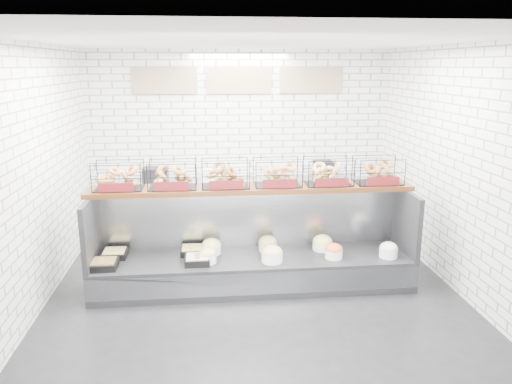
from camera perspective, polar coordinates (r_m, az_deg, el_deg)
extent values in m
plane|color=black|center=(6.26, -0.04, -11.73)|extent=(5.50, 5.50, 0.00)
cube|color=white|center=(8.45, -1.92, 5.82)|extent=(5.00, 0.02, 3.00)
cube|color=white|center=(6.05, -24.33, 1.13)|extent=(0.02, 5.50, 3.00)
cube|color=white|center=(6.50, 22.48, 2.15)|extent=(0.02, 5.50, 3.00)
cube|color=white|center=(5.63, -0.04, 16.89)|extent=(5.00, 5.50, 0.02)
cube|color=tan|center=(8.34, -10.41, 12.39)|extent=(1.05, 0.03, 0.42)
cube|color=tan|center=(8.34, -1.96, 12.60)|extent=(1.05, 0.03, 0.42)
cube|color=tan|center=(8.50, 6.34, 12.56)|extent=(1.05, 0.03, 0.42)
cube|color=black|center=(6.44, -0.31, -8.97)|extent=(4.00, 0.90, 0.40)
cube|color=#93969B|center=(6.04, 0.09, -10.41)|extent=(4.00, 0.03, 0.28)
cube|color=#93969B|center=(6.62, -0.66, -2.79)|extent=(4.00, 0.08, 0.80)
cube|color=black|center=(6.36, -18.31, -4.25)|extent=(0.06, 0.90, 0.80)
cube|color=black|center=(6.70, 16.72, -3.20)|extent=(0.06, 0.90, 0.80)
cube|color=black|center=(6.27, -16.98, -7.95)|extent=(0.32, 0.32, 0.08)
cube|color=brown|center=(6.25, -17.00, -7.65)|extent=(0.27, 0.27, 0.04)
cube|color=gold|center=(6.13, -17.24, -7.56)|extent=(0.06, 0.01, 0.08)
cube|color=black|center=(6.56, -15.84, -6.84)|extent=(0.30, 0.30, 0.08)
cube|color=#FBD780|center=(6.55, -15.86, -6.55)|extent=(0.26, 0.26, 0.04)
cube|color=gold|center=(6.43, -16.05, -6.43)|extent=(0.06, 0.01, 0.08)
cube|color=black|center=(6.17, -6.73, -7.74)|extent=(0.31, 0.31, 0.08)
cube|color=silver|center=(6.16, -6.74, -7.44)|extent=(0.26, 0.26, 0.04)
cube|color=gold|center=(6.04, -6.77, -7.33)|extent=(0.06, 0.01, 0.08)
cube|color=black|center=(6.47, -7.32, -6.69)|extent=(0.29, 0.29, 0.08)
cube|color=#F8F47F|center=(6.46, -7.33, -6.40)|extent=(0.25, 0.25, 0.04)
cube|color=gold|center=(6.35, -7.36, -6.26)|extent=(0.06, 0.01, 0.08)
cylinder|color=white|center=(6.17, -5.55, -7.56)|extent=(0.22, 0.22, 0.11)
ellipsoid|color=#CABB67|center=(6.15, -5.56, -7.04)|extent=(0.21, 0.21, 0.15)
cylinder|color=white|center=(6.45, -5.11, -6.55)|extent=(0.25, 0.25, 0.11)
ellipsoid|color=#FBF180|center=(6.43, -5.12, -6.05)|extent=(0.24, 0.24, 0.17)
cylinder|color=white|center=(6.18, 1.85, -7.47)|extent=(0.27, 0.27, 0.11)
ellipsoid|color=#D8B985|center=(6.16, 1.85, -6.95)|extent=(0.26, 0.26, 0.18)
cylinder|color=white|center=(6.53, 1.36, -6.22)|extent=(0.24, 0.24, 0.11)
ellipsoid|color=#D2BA6B|center=(6.51, 1.36, -5.73)|extent=(0.24, 0.24, 0.17)
cylinder|color=white|center=(6.36, 8.87, -6.99)|extent=(0.22, 0.22, 0.11)
ellipsoid|color=#E25E2F|center=(6.34, 8.89, -6.48)|extent=(0.22, 0.22, 0.15)
cylinder|color=white|center=(6.61, 7.59, -6.10)|extent=(0.26, 0.26, 0.11)
ellipsoid|color=#F8E17E|center=(6.59, 7.61, -5.61)|extent=(0.25, 0.25, 0.18)
cylinder|color=white|center=(6.53, 14.89, -6.73)|extent=(0.23, 0.23, 0.11)
ellipsoid|color=silver|center=(6.51, 14.93, -6.23)|extent=(0.23, 0.23, 0.16)
cube|color=#3A1C0C|center=(6.32, -0.51, 0.43)|extent=(4.10, 0.50, 0.06)
cube|color=black|center=(6.35, -15.46, 1.81)|extent=(0.60, 0.38, 0.34)
cube|color=#5A1014|center=(6.17, -15.70, 0.50)|extent=(0.42, 0.02, 0.11)
cube|color=black|center=(6.27, -9.53, 1.98)|extent=(0.60, 0.38, 0.34)
cube|color=#5A1014|center=(6.09, -9.61, 0.66)|extent=(0.42, 0.02, 0.11)
cube|color=black|center=(6.26, -3.52, 2.14)|extent=(0.60, 0.38, 0.34)
cube|color=#5A1014|center=(6.08, -3.42, 0.82)|extent=(0.42, 0.02, 0.11)
cube|color=black|center=(6.32, 2.45, 2.27)|extent=(0.60, 0.38, 0.34)
cube|color=#5A1014|center=(6.14, 2.71, 0.96)|extent=(0.42, 0.02, 0.11)
cube|color=black|center=(6.44, 8.25, 2.37)|extent=(0.60, 0.38, 0.34)
cube|color=#5A1014|center=(6.27, 8.66, 1.09)|extent=(0.42, 0.02, 0.11)
cube|color=black|center=(6.63, 13.78, 2.44)|extent=(0.60, 0.38, 0.34)
cube|color=#5A1014|center=(6.47, 14.31, 1.20)|extent=(0.42, 0.02, 0.11)
cube|color=#93969B|center=(8.36, -1.71, -1.64)|extent=(4.00, 0.60, 0.90)
cube|color=black|center=(8.23, -11.41, 1.91)|extent=(0.40, 0.30, 0.24)
cube|color=silver|center=(8.25, -5.07, 1.96)|extent=(0.35, 0.28, 0.18)
cylinder|color=red|center=(8.25, 3.22, 2.14)|extent=(0.09, 0.09, 0.22)
cube|color=black|center=(8.40, 7.69, 2.53)|extent=(0.30, 0.30, 0.30)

